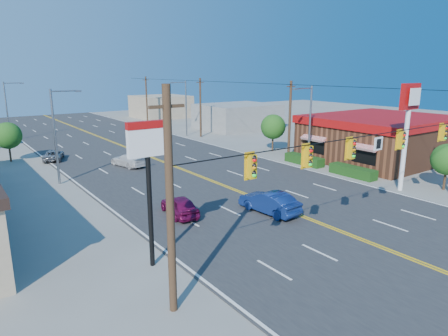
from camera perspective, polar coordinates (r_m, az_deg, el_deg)
ground at (r=24.60m, az=18.51°, el=-9.58°), size 160.00×160.00×0.00m
road at (r=38.97m, az=-5.84°, el=-0.28°), size 20.00×120.00×0.06m
signal_span at (r=23.07m, az=19.25°, el=1.58°), size 24.32×0.34×9.00m
kfc at (r=46.47m, az=21.34°, el=4.08°), size 16.30×12.40×4.70m
kfc_pylon at (r=34.33m, az=24.80°, el=6.82°), size 2.20×0.36×8.50m
pizza_hut_sign at (r=19.03m, az=-10.81°, el=0.56°), size 1.90×0.30×6.85m
streetlight_se at (r=40.21m, az=11.99°, el=6.43°), size 2.55×0.25×8.00m
streetlight_ne at (r=59.01m, az=-5.61°, el=8.92°), size 2.55×0.25×8.00m
streetlight_sw at (r=36.09m, az=-22.74°, el=4.85°), size 2.55×0.25×8.00m
streetlight_nw at (r=61.57m, az=-28.44°, el=7.54°), size 2.55×0.25×8.00m
utility_pole_near at (r=44.00m, az=9.37°, el=6.74°), size 0.28×0.28×8.40m
utility_pole_mid at (r=58.06m, az=-3.38°, el=8.57°), size 0.28×0.28×8.40m
utility_pole_far at (r=73.85m, az=-10.99°, el=9.46°), size 0.28×0.28×8.40m
tree_kfc_rear at (r=47.91m, az=7.03°, el=5.86°), size 2.94×2.94×4.41m
tree_kfc_front at (r=36.60m, az=29.30°, el=1.07°), size 2.52×2.52×3.78m
tree_west at (r=47.68m, az=-28.50°, el=4.08°), size 2.80×2.80×4.20m
bld_east_mid at (r=67.14m, az=1.93°, el=7.40°), size 12.00×10.00×4.00m
bld_east_far at (r=84.14m, az=-9.01°, el=8.67°), size 10.00×10.00×4.40m
car_magenta at (r=26.79m, az=-6.37°, el=-5.47°), size 2.07×4.06×1.32m
car_blue at (r=27.20m, az=6.48°, el=-4.98°), size 1.96×4.65×1.49m
car_white at (r=41.25m, az=-13.52°, el=1.05°), size 2.67×4.66×1.27m
car_silver at (r=46.63m, az=-23.16°, el=1.65°), size 3.08×4.31×1.09m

